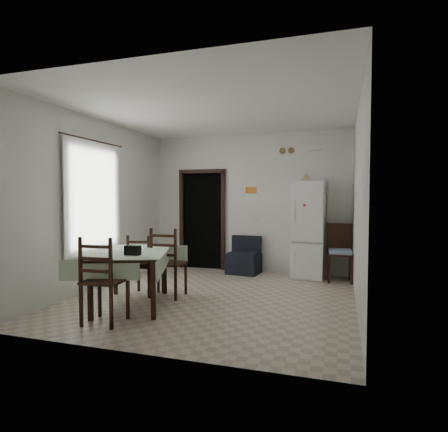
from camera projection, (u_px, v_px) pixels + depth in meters
name	position (u px, v px, depth m)	size (l,w,h in m)	color
ground	(214.00, 297.00, 5.86)	(4.50, 4.50, 0.00)	#BCAD9A
ceiling	(214.00, 110.00, 5.72)	(4.20, 4.50, 0.02)	white
wall_back	(249.00, 203.00, 7.93)	(4.20, 0.02, 2.90)	silver
wall_front	(139.00, 208.00, 3.65)	(4.20, 0.02, 2.90)	silver
wall_left	(99.00, 204.00, 6.42)	(0.02, 4.50, 2.90)	silver
wall_right	(358.00, 205.00, 5.15)	(0.02, 4.50, 2.90)	silver
doorway	(206.00, 220.00, 8.46)	(1.06, 0.52, 2.22)	black
window_recess	(89.00, 198.00, 6.24)	(0.10, 1.20, 1.60)	silver
curtain	(94.00, 198.00, 6.21)	(0.02, 1.45, 1.85)	silver
curtain_rod	(94.00, 141.00, 6.16)	(0.02, 0.02, 1.60)	black
calendar	(251.00, 195.00, 7.90)	(0.28, 0.02, 0.40)	white
calendar_image	(251.00, 190.00, 7.89)	(0.24, 0.01, 0.14)	orange
light_switch	(256.00, 220.00, 7.89)	(0.08, 0.02, 0.12)	beige
vent_left	(282.00, 151.00, 7.65)	(0.12, 0.12, 0.03)	brown
vent_right	(291.00, 150.00, 7.60)	(0.12, 0.12, 0.03)	brown
emergency_light	(315.00, 148.00, 7.43)	(0.25, 0.07, 0.09)	white
fridge	(309.00, 230.00, 7.27)	(0.61, 0.61, 1.87)	white
tan_cone	(305.00, 177.00, 7.26)	(0.20, 0.20, 0.17)	tan
navy_seat	(244.00, 255.00, 7.68)	(0.63, 0.61, 0.76)	black
corner_chair	(340.00, 253.00, 6.93)	(0.46, 0.46, 1.07)	black
dining_table	(132.00, 278.00, 5.38)	(0.99, 1.51, 0.79)	#AAC1A5
black_bag	(133.00, 250.00, 4.98)	(0.20, 0.12, 0.13)	black
dining_chair_far_left	(144.00, 265.00, 5.99)	(0.41, 0.41, 0.97)	black
dining_chair_far_right	(169.00, 262.00, 5.86)	(0.47, 0.47, 1.09)	black
dining_chair_near_head	(105.00, 279.00, 4.61)	(0.47, 0.47, 1.09)	black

